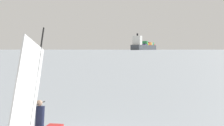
% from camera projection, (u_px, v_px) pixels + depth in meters
% --- Properties ---
extents(windsurfer, '(0.67, 3.93, 4.23)m').
position_uv_depth(windsurfer, '(35.00, 112.00, 9.82)').
color(windsurfer, red).
rests_on(windsurfer, ground_plane).
extents(cargo_ship, '(60.31, 144.71, 40.61)m').
position_uv_depth(cargo_ship, '(144.00, 46.00, 728.30)').
color(cargo_ship, '#3F444C').
rests_on(cargo_ship, ground_plane).
extents(distant_headland, '(1343.99, 515.72, 30.07)m').
position_uv_depth(distant_headland, '(215.00, 46.00, 1362.53)').
color(distant_headland, '#4C564C').
rests_on(distant_headland, ground_plane).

